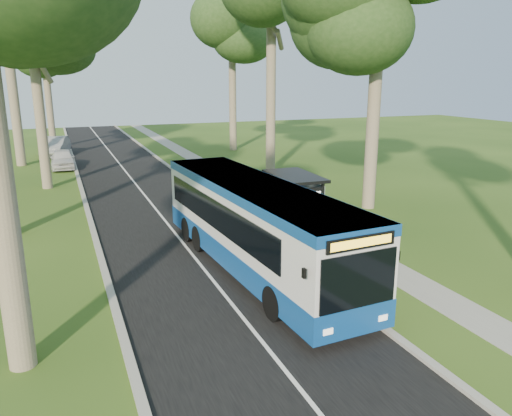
% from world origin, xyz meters
% --- Properties ---
extents(ground, '(120.00, 120.00, 0.00)m').
position_xyz_m(ground, '(0.00, 0.00, 0.00)').
color(ground, '#2E4D18').
rests_on(ground, ground).
extents(road, '(7.00, 100.00, 0.02)m').
position_xyz_m(road, '(-3.50, 10.00, 0.01)').
color(road, black).
rests_on(road, ground).
extents(kerb_east, '(0.25, 100.00, 0.12)m').
position_xyz_m(kerb_east, '(0.00, 10.00, 0.06)').
color(kerb_east, '#9E9B93').
rests_on(kerb_east, ground).
extents(kerb_west, '(0.25, 100.00, 0.12)m').
position_xyz_m(kerb_west, '(-7.00, 10.00, 0.06)').
color(kerb_west, '#9E9B93').
rests_on(kerb_west, ground).
extents(centre_line, '(0.12, 100.00, 0.00)m').
position_xyz_m(centre_line, '(-3.50, 10.00, 0.02)').
color(centre_line, white).
rests_on(centre_line, road).
extents(footpath, '(1.50, 100.00, 0.02)m').
position_xyz_m(footpath, '(3.00, 10.00, 0.01)').
color(footpath, gray).
rests_on(footpath, ground).
extents(bus, '(3.41, 12.64, 3.31)m').
position_xyz_m(bus, '(-1.74, -0.24, 1.72)').
color(bus, silver).
rests_on(bus, ground).
extents(bus_stop_sign, '(0.16, 0.38, 2.75)m').
position_xyz_m(bus_stop_sign, '(0.30, -5.37, 1.70)').
color(bus_stop_sign, gray).
rests_on(bus_stop_sign, ground).
extents(bus_shelter, '(1.91, 3.39, 2.86)m').
position_xyz_m(bus_shelter, '(1.53, 2.40, 2.03)').
color(bus_shelter, black).
rests_on(bus_shelter, ground).
extents(litter_bin, '(0.48, 0.48, 0.85)m').
position_xyz_m(litter_bin, '(1.67, 8.57, 0.43)').
color(litter_bin, black).
rests_on(litter_bin, ground).
extents(car_white, '(1.79, 4.42, 1.50)m').
position_xyz_m(car_white, '(-7.86, 25.28, 0.75)').
color(car_white, silver).
rests_on(car_white, ground).
extents(car_silver, '(2.85, 5.45, 1.71)m').
position_xyz_m(car_silver, '(-8.31, 32.61, 0.86)').
color(car_silver, '#979A9E').
rests_on(car_silver, ground).
extents(tree_west_c, '(5.20, 5.20, 13.22)m').
position_xyz_m(tree_west_c, '(-9.00, 18.00, 9.81)').
color(tree_west_c, '#7A6B56').
rests_on(tree_west_c, ground).
extents(tree_west_e, '(5.20, 5.20, 14.37)m').
position_xyz_m(tree_west_e, '(-8.50, 38.00, 10.65)').
color(tree_west_e, '#7A6B56').
rests_on(tree_west_e, ground).
extents(tree_east_d, '(5.20, 5.20, 16.08)m').
position_xyz_m(tree_east_d, '(8.00, 30.00, 11.90)').
color(tree_east_d, '#7A6B56').
rests_on(tree_east_d, ground).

